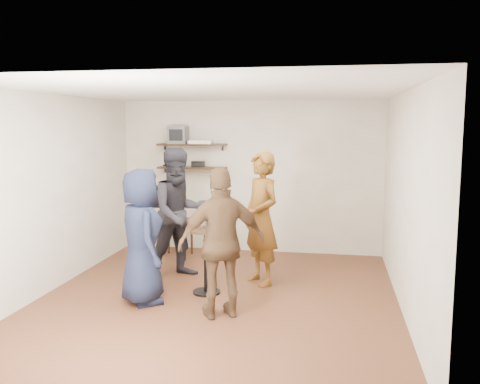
# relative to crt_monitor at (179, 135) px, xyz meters

# --- Properties ---
(room) EXTENTS (4.58, 5.08, 2.68)m
(room) POSITION_rel_crt_monitor_xyz_m (1.24, -2.38, -0.72)
(room) COLOR #4E2619
(room) RESTS_ON ground
(shelf_upper) EXTENTS (1.20, 0.25, 0.04)m
(shelf_upper) POSITION_rel_crt_monitor_xyz_m (0.24, 0.00, -0.17)
(shelf_upper) COLOR black
(shelf_upper) RESTS_ON room
(shelf_lower) EXTENTS (1.20, 0.25, 0.04)m
(shelf_lower) POSITION_rel_crt_monitor_xyz_m (0.24, 0.00, -0.57)
(shelf_lower) COLOR black
(shelf_lower) RESTS_ON room
(crt_monitor) EXTENTS (0.32, 0.30, 0.30)m
(crt_monitor) POSITION_rel_crt_monitor_xyz_m (0.00, 0.00, 0.00)
(crt_monitor) COLOR #59595B
(crt_monitor) RESTS_ON shelf_upper
(dvd_deck) EXTENTS (0.40, 0.24, 0.06)m
(dvd_deck) POSITION_rel_crt_monitor_xyz_m (0.40, 0.00, -0.12)
(dvd_deck) COLOR silver
(dvd_deck) RESTS_ON shelf_upper
(radio) EXTENTS (0.22, 0.10, 0.10)m
(radio) POSITION_rel_crt_monitor_xyz_m (0.34, 0.00, -0.50)
(radio) COLOR black
(radio) RESTS_ON shelf_lower
(power_strip) EXTENTS (0.30, 0.05, 0.03)m
(power_strip) POSITION_rel_crt_monitor_xyz_m (-0.15, 0.05, -0.54)
(power_strip) COLOR black
(power_strip) RESTS_ON shelf_lower
(side_table) EXTENTS (0.61, 0.61, 0.62)m
(side_table) POSITION_rel_crt_monitor_xyz_m (0.10, -0.51, -1.50)
(side_table) COLOR black
(side_table) RESTS_ON room
(vase_lilies) EXTENTS (0.20, 0.21, 1.07)m
(vase_lilies) POSITION_rel_crt_monitor_xyz_m (0.10, -0.52, -1.06)
(vase_lilies) COLOR white
(vase_lilies) RESTS_ON side_table
(drinks_table) EXTENTS (0.47, 0.47, 0.86)m
(drinks_table) POSITION_rel_crt_monitor_xyz_m (1.04, -2.22, -1.46)
(drinks_table) COLOR black
(drinks_table) RESTS_ON room
(wine_glass_fl) EXTENTS (0.07, 0.07, 0.22)m
(wine_glass_fl) POSITION_rel_crt_monitor_xyz_m (0.97, -2.26, -1.01)
(wine_glass_fl) COLOR silver
(wine_glass_fl) RESTS_ON drinks_table
(wine_glass_fr) EXTENTS (0.06, 0.06, 0.19)m
(wine_glass_fr) POSITION_rel_crt_monitor_xyz_m (1.11, -2.24, -1.02)
(wine_glass_fr) COLOR silver
(wine_glass_fr) RESTS_ON drinks_table
(wine_glass_bl) EXTENTS (0.07, 0.07, 0.21)m
(wine_glass_bl) POSITION_rel_crt_monitor_xyz_m (1.02, -2.15, -1.01)
(wine_glass_bl) COLOR silver
(wine_glass_bl) RESTS_ON drinks_table
(wine_glass_br) EXTENTS (0.07, 0.07, 0.22)m
(wine_glass_br) POSITION_rel_crt_monitor_xyz_m (1.06, -2.19, -1.00)
(wine_glass_br) COLOR silver
(wine_glass_br) RESTS_ON drinks_table
(person_plaid) EXTENTS (0.77, 0.79, 1.83)m
(person_plaid) POSITION_rel_crt_monitor_xyz_m (1.68, -1.67, -1.10)
(person_plaid) COLOR #AF2514
(person_plaid) RESTS_ON room
(person_dark) EXTENTS (1.15, 1.13, 1.87)m
(person_dark) POSITION_rel_crt_monitor_xyz_m (0.49, -1.58, -1.08)
(person_dark) COLOR black
(person_dark) RESTS_ON room
(person_navy) EXTENTS (0.90, 0.97, 1.67)m
(person_navy) POSITION_rel_crt_monitor_xyz_m (0.35, -2.69, -1.18)
(person_navy) COLOR black
(person_navy) RESTS_ON room
(person_brown) EXTENTS (1.09, 0.84, 1.73)m
(person_brown) POSITION_rel_crt_monitor_xyz_m (1.42, -2.97, -1.15)
(person_brown) COLOR #4B3320
(person_brown) RESTS_ON room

